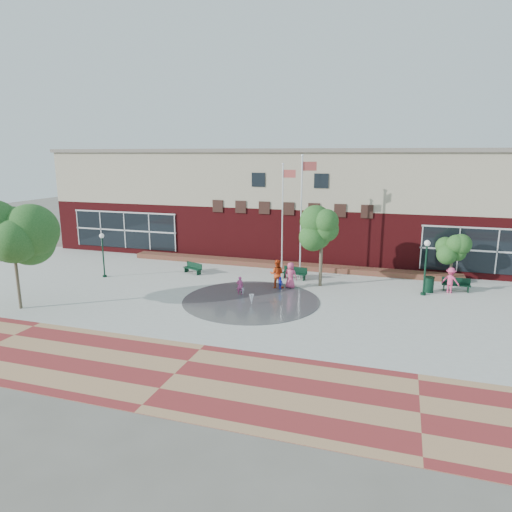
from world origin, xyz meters
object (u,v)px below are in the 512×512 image
(flagpole_left, at_px, (283,216))
(flagpole_right, at_px, (302,211))
(tree_big_left, at_px, (12,230))
(bench_left, at_px, (193,270))
(trash_can, at_px, (429,284))
(child_splash, at_px, (240,286))

(flagpole_left, distance_m, flagpole_right, 1.36)
(flagpole_right, height_order, tree_big_left, flagpole_right)
(bench_left, xyz_separation_m, trash_can, (16.66, 0.33, 0.27))
(flagpole_right, height_order, child_splash, flagpole_right)
(bench_left, bearing_deg, flagpole_left, 28.73)
(flagpole_left, bearing_deg, trash_can, -8.75)
(trash_can, height_order, child_splash, child_splash)
(tree_big_left, relative_size, child_splash, 5.41)
(flagpole_right, relative_size, trash_can, 8.41)
(flagpole_left, distance_m, child_splash, 6.30)
(trash_can, height_order, tree_big_left, tree_big_left)
(bench_left, bearing_deg, flagpole_right, 29.42)
(child_splash, bearing_deg, bench_left, -59.73)
(flagpole_right, bearing_deg, trash_can, -24.03)
(flagpole_right, bearing_deg, bench_left, 167.54)
(bench_left, relative_size, child_splash, 1.39)
(trash_can, bearing_deg, flagpole_left, 177.53)
(flagpole_right, distance_m, child_splash, 7.12)
(tree_big_left, bearing_deg, bench_left, 59.20)
(bench_left, height_order, tree_big_left, tree_big_left)
(flagpole_left, height_order, tree_big_left, flagpole_left)
(tree_big_left, xyz_separation_m, child_splash, (11.26, 6.40, -4.05))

